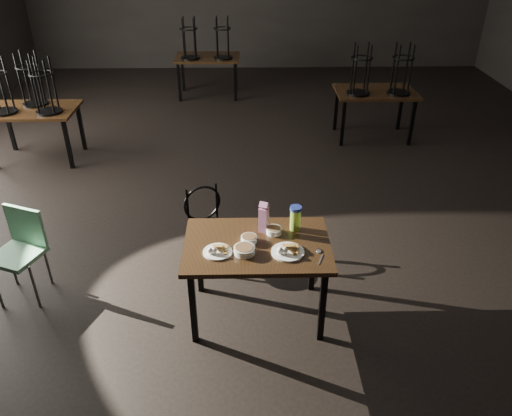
{
  "coord_description": "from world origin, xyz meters",
  "views": [
    {
      "loc": [
        -0.31,
        -5.48,
        3.09
      ],
      "look_at": [
        -0.23,
        -1.73,
        0.85
      ],
      "focal_mm": 35.0,
      "sensor_mm": 36.0,
      "label": 1
    }
  ],
  "objects_px": {
    "main_table": "(257,251)",
    "juice_carton": "(264,218)",
    "school_chair": "(21,246)",
    "water_bottle": "(295,218)",
    "bentwood_chair": "(207,221)"
  },
  "relations": [
    {
      "from": "water_bottle",
      "to": "bentwood_chair",
      "type": "height_order",
      "value": "water_bottle"
    },
    {
      "from": "water_bottle",
      "to": "school_chair",
      "type": "height_order",
      "value": "water_bottle"
    },
    {
      "from": "school_chair",
      "to": "bentwood_chair",
      "type": "bearing_deg",
      "value": 35.69
    },
    {
      "from": "water_bottle",
      "to": "bentwood_chair",
      "type": "distance_m",
      "value": 1.04
    },
    {
      "from": "juice_carton",
      "to": "water_bottle",
      "type": "bearing_deg",
      "value": 4.31
    },
    {
      "from": "main_table",
      "to": "water_bottle",
      "type": "bearing_deg",
      "value": 32.03
    },
    {
      "from": "main_table",
      "to": "juice_carton",
      "type": "xyz_separation_m",
      "value": [
        0.06,
        0.19,
        0.21
      ]
    },
    {
      "from": "juice_carton",
      "to": "school_chair",
      "type": "distance_m",
      "value": 2.21
    },
    {
      "from": "bentwood_chair",
      "to": "juice_carton",
      "type": "bearing_deg",
      "value": -70.52
    },
    {
      "from": "main_table",
      "to": "school_chair",
      "type": "relative_size",
      "value": 1.41
    },
    {
      "from": "water_bottle",
      "to": "school_chair",
      "type": "bearing_deg",
      "value": 176.7
    },
    {
      "from": "juice_carton",
      "to": "water_bottle",
      "type": "xyz_separation_m",
      "value": [
        0.27,
        0.02,
        -0.02
      ]
    },
    {
      "from": "main_table",
      "to": "juice_carton",
      "type": "bearing_deg",
      "value": 71.89
    },
    {
      "from": "school_chair",
      "to": "juice_carton",
      "type": "bearing_deg",
      "value": 17.48
    },
    {
      "from": "juice_carton",
      "to": "school_chair",
      "type": "height_order",
      "value": "juice_carton"
    }
  ]
}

